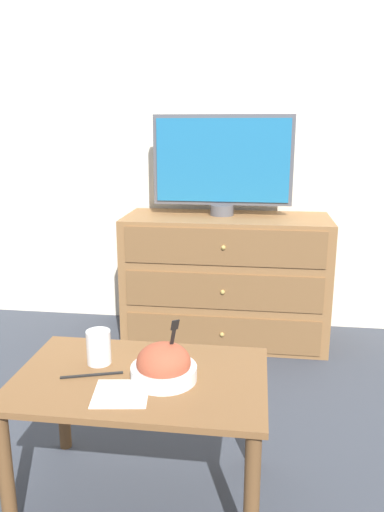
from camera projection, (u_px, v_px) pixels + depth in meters
ground_plane at (241, 322)px, 3.15m from camera, size 12.00×12.00×0.00m
wall_back at (247, 108)px, 2.85m from camera, size 12.00×0.05×2.60m
dresser at (226, 279)px, 2.82m from camera, size 1.13×0.48×0.72m
tv at (223, 163)px, 2.71m from camera, size 0.76×0.13×0.54m
coffee_table at (141, 397)px, 1.58m from camera, size 0.79×0.51×0.44m
takeout_bowl at (164, 366)px, 1.52m from camera, size 0.20×0.20×0.20m
drink_cup at (99, 349)px, 1.63m from camera, size 0.08×0.08×0.11m
napkin at (121, 394)px, 1.45m from camera, size 0.18×0.18×0.00m
knife at (92, 375)px, 1.56m from camera, size 0.19×0.07×0.01m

